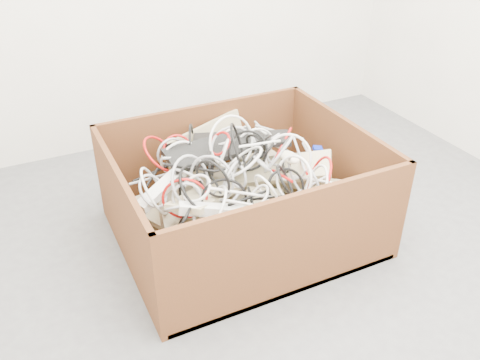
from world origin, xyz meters
name	(u,v)px	position (x,y,z in m)	size (l,w,h in m)	color
ground	(300,258)	(0.00, 0.00, 0.00)	(3.00, 3.00, 0.00)	#4D4D50
cardboard_box	(239,212)	(-0.18, 0.29, 0.13)	(1.14, 0.95, 0.51)	#3F270F
keyboard_pile	(241,180)	(-0.14, 0.33, 0.28)	(1.05, 0.93, 0.37)	#C2AD89
mice_scatter	(245,170)	(-0.13, 0.31, 0.34)	(0.67, 0.84, 0.22)	beige
power_strip_left	(164,186)	(-0.52, 0.32, 0.36)	(0.30, 0.06, 0.04)	white
power_strip_right	(213,210)	(-0.40, 0.07, 0.35)	(0.28, 0.06, 0.04)	white
vga_plug	(318,149)	(0.28, 0.32, 0.35)	(0.04, 0.04, 0.02)	#0B1EA9
cable_tangle	(229,169)	(-0.24, 0.26, 0.40)	(1.00, 0.87, 0.43)	silver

